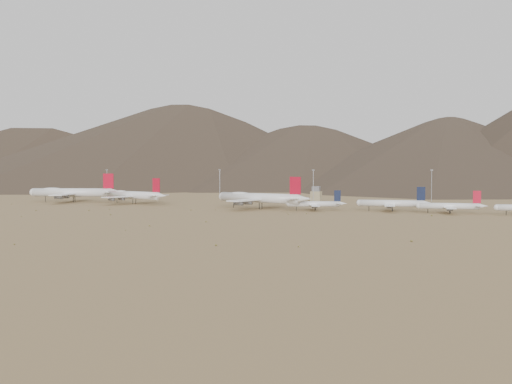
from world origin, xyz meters
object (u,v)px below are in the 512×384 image
(widebody_west, at_px, (73,192))
(narrowbody_a, at_px, (316,204))
(widebody_east, at_px, (259,198))
(narrowbody_b, at_px, (393,203))
(control_tower, at_px, (316,195))
(widebody_centre, at_px, (134,195))

(widebody_west, bearing_deg, narrowbody_a, -20.56)
(widebody_east, height_order, narrowbody_b, widebody_east)
(narrowbody_b, bearing_deg, widebody_west, 171.22)
(widebody_west, relative_size, narrowbody_b, 1.59)
(widebody_west, bearing_deg, control_tower, 9.12)
(narrowbody_a, height_order, narrowbody_b, narrowbody_b)
(widebody_centre, bearing_deg, widebody_west, -164.46)
(widebody_west, bearing_deg, widebody_centre, -17.53)
(widebody_centre, relative_size, control_tower, 5.30)
(widebody_east, height_order, narrowbody_a, widebody_east)
(widebody_centre, relative_size, widebody_east, 0.90)
(widebody_centre, height_order, narrowbody_a, widebody_centre)
(control_tower, bearing_deg, narrowbody_b, -51.57)
(widebody_west, height_order, widebody_east, widebody_west)
(narrowbody_a, bearing_deg, control_tower, 82.25)
(narrowbody_b, xyz_separation_m, control_tower, (-71.14, 89.67, 0.31))
(narrowbody_b, bearing_deg, narrowbody_a, -175.45)
(narrowbody_a, height_order, control_tower, narrowbody_a)
(widebody_centre, relative_size, narrowbody_a, 1.72)
(widebody_centre, xyz_separation_m, narrowbody_b, (191.49, -7.76, -1.74))
(widebody_west, height_order, narrowbody_a, widebody_west)
(widebody_west, relative_size, widebody_centre, 1.17)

